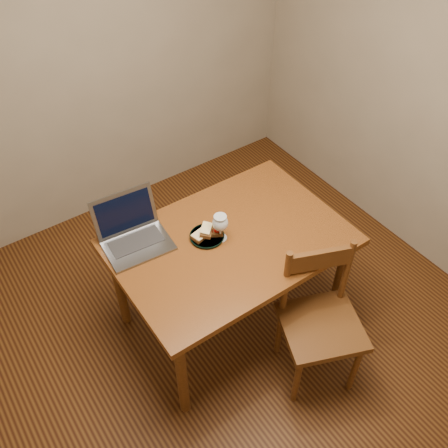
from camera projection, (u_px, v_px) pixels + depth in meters
floor at (226, 335)px, 3.23m from camera, size 3.20×3.20×0.02m
back_wall at (86, 50)px, 3.26m from camera, size 3.20×0.02×2.60m
right_wall at (447, 80)px, 2.98m from camera, size 0.02×3.20×2.60m
table at (230, 250)px, 2.87m from camera, size 1.30×0.90×0.74m
chair at (321, 317)px, 2.72m from camera, size 0.55×0.54×0.46m
plate at (207, 236)px, 2.81m from camera, size 0.20×0.20×0.02m
sandwich_cheese at (201, 235)px, 2.79m from camera, size 0.12×0.08×0.03m
sandwich_tomato at (213, 232)px, 2.81m from camera, size 0.12×0.11×0.03m
sandwich_top at (206, 230)px, 2.78m from camera, size 0.12×0.12×0.03m
milk_glass at (220, 227)px, 2.75m from camera, size 0.09×0.09×0.17m
laptop at (132, 230)px, 2.76m from camera, size 0.38×0.36×0.26m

